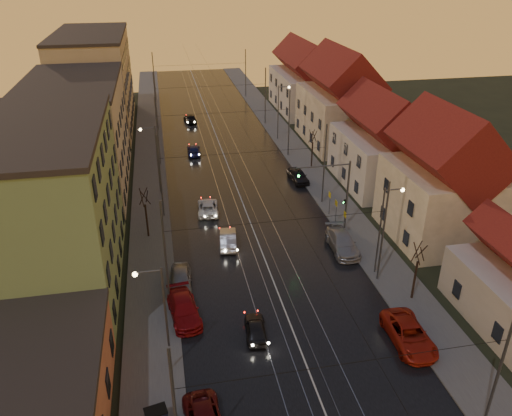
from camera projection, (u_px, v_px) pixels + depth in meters
ground at (309, 373)px, 32.47m from camera, size 160.00×160.00×0.00m
road at (225, 157)px, 67.55m from camera, size 16.00×120.00×0.04m
sidewalk_left at (150, 162)px, 65.80m from camera, size 4.00×120.00×0.15m
sidewalk_right at (296, 152)px, 69.25m from camera, size 4.00×120.00×0.15m
tram_rail_0 at (209, 158)px, 67.16m from camera, size 0.06×120.00×0.03m
tram_rail_1 at (219, 158)px, 67.40m from camera, size 0.06×120.00×0.03m
tram_rail_2 at (230, 157)px, 67.67m from camera, size 0.06×120.00×0.03m
tram_rail_3 at (241, 156)px, 67.92m from camera, size 0.06×120.00×0.03m
apartment_left_0 at (8, 415)px, 26.69m from camera, size 10.00×14.00×4.50m
apartment_left_1 at (46, 212)px, 38.82m from camera, size 10.00×18.00×13.00m
apartment_left_2 at (78, 137)px, 56.59m from camera, size 10.00×20.00×12.00m
apartment_left_3 at (96, 82)px, 77.20m from camera, size 10.00×24.00×14.00m
house_right_1 at (442, 184)px, 46.12m from camera, size 8.67×10.20×10.80m
house_right_2 at (383, 146)px, 57.89m from camera, size 9.18×12.24×9.20m
house_right_3 at (340, 103)px, 70.52m from camera, size 9.18×14.28×11.50m
house_right_4 at (304, 81)px, 86.65m from camera, size 9.18×16.32×10.00m
catenary_pole_r_0 at (500, 369)px, 26.67m from camera, size 0.16×0.16×9.00m
catenary_pole_l_1 at (165, 255)px, 36.87m from camera, size 0.16×0.16×9.00m
catenary_pole_r_1 at (383, 233)px, 39.83m from camera, size 0.16×0.16×9.00m
catenary_pole_l_2 at (160, 177)px, 50.03m from camera, size 0.16×0.16×9.00m
catenary_pole_r_2 at (324, 165)px, 52.99m from camera, size 0.16×0.16×9.00m
catenary_pole_l_3 at (158, 132)px, 63.19m from camera, size 0.16×0.16×9.00m
catenary_pole_r_3 at (289, 124)px, 66.15m from camera, size 0.16×0.16×9.00m
catenary_pole_l_4 at (156, 102)px, 76.34m from camera, size 0.16×0.16×9.00m
catenary_pole_r_4 at (265, 96)px, 79.31m from camera, size 0.16×0.16×9.00m
catenary_pole_l_5 at (154, 77)px, 92.13m from camera, size 0.16×0.16×9.00m
catenary_pole_r_5 at (246, 74)px, 95.10m from camera, size 0.16×0.16×9.00m
street_lamp_0 at (160, 311)px, 30.47m from camera, size 1.75×0.32×8.00m
street_lamp_1 at (384, 223)px, 40.62m from camera, size 1.75×0.32×8.00m
street_lamp_2 at (154, 153)px, 55.03m from camera, size 1.75×0.32×8.00m
street_lamp_3 at (280, 107)px, 72.21m from camera, size 1.75×0.32×8.00m
traffic_light_mast at (338, 187)px, 47.58m from camera, size 5.30×0.32×7.20m
bare_tree_0 at (146, 214)px, 47.15m from camera, size 1.09×1.09×5.11m
bare_tree_1 at (416, 273)px, 38.38m from camera, size 1.09×1.09×5.11m
bare_tree_2 at (312, 150)px, 62.98m from camera, size 1.09×1.09×5.11m
driving_car_0 at (256, 328)px, 35.44m from camera, size 1.80×3.71×1.22m
driving_car_1 at (228, 239)px, 46.57m from camera, size 2.01×4.44×1.41m
driving_car_2 at (208, 207)px, 52.68m from camera, size 2.47×4.70×1.26m
driving_car_3 at (194, 150)px, 68.44m from camera, size 1.88×4.30×1.23m
driving_car_4 at (190, 118)px, 81.67m from camera, size 2.18×4.36×1.43m
parked_left_2 at (184, 309)px, 37.19m from camera, size 2.66×5.28×1.47m
parked_left_3 at (181, 280)px, 40.58m from camera, size 2.00×4.47×1.49m
parked_right_0 at (409, 334)px, 34.68m from camera, size 2.67×5.46×1.49m
parked_right_1 at (342, 242)px, 45.82m from camera, size 2.45×5.54×1.58m
parked_right_2 at (298, 176)px, 60.01m from camera, size 2.07×4.42×1.46m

